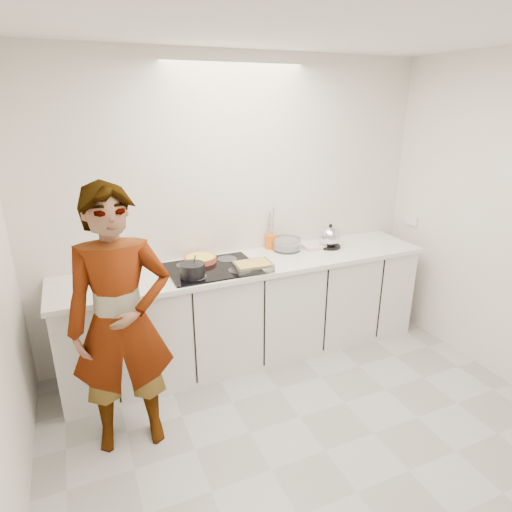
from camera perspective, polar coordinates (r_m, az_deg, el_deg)
name	(u,v)px	position (r m, az deg, el deg)	size (l,w,h in m)	color
floor	(325,451)	(3.19, 9.20, -24.24)	(3.60, 3.20, 0.00)	#AFAFAF
ceiling	(356,12)	(2.33, 13.21, 29.12)	(3.60, 3.20, 0.00)	white
wall_back	(237,209)	(3.83, -2.61, 6.21)	(3.60, 0.00, 2.60)	white
base_cabinets	(251,312)	(3.86, -0.69, -7.43)	(3.20, 0.58, 0.87)	silver
countertop	(251,264)	(3.67, -0.72, -1.11)	(3.24, 0.64, 0.04)	white
hob	(212,268)	(3.53, -5.84, -1.62)	(0.72, 0.54, 0.01)	black
tart_dish	(200,259)	(3.66, -7.45, -0.34)	(0.33, 0.33, 0.05)	#B95235
saucepan	(193,270)	(3.34, -8.46, -1.87)	(0.21, 0.21, 0.19)	black
baking_dish	(253,266)	(3.45, -0.44, -1.33)	(0.31, 0.24, 0.06)	silver
mixing_bowl	(287,245)	(3.95, 4.14, 1.51)	(0.32, 0.32, 0.12)	silver
tea_towel	(314,247)	(4.03, 7.71, 1.22)	(0.20, 0.14, 0.03)	white
kettle	(330,238)	(4.06, 9.83, 2.44)	(0.23, 0.23, 0.23)	black
utensil_crock	(271,242)	(3.99, 1.99, 1.93)	(0.10, 0.10, 0.13)	orange
cook	(121,323)	(2.85, -17.53, -8.56)	(0.65, 0.43, 1.79)	silver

